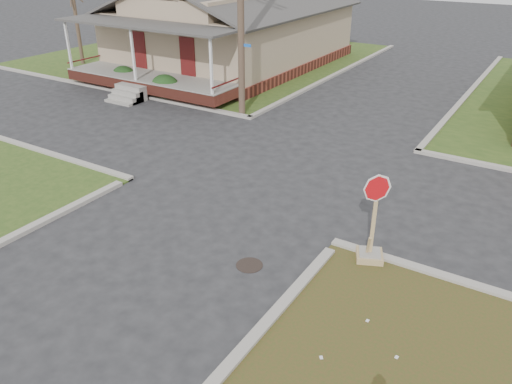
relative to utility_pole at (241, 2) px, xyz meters
The scene contains 10 objects.
ground 10.89m from the utility_pole, 64.74° to the right, with size 120.00×120.00×0.00m, color #242426.
verge_far_left 13.48m from the utility_pole, 134.04° to the left, with size 19.00×19.00×0.05m, color #2F4B1A.
curbs 7.39m from the utility_pole, 42.88° to the right, with size 80.00×40.00×0.12m, color #A39D93, non-canonical shape.
manhole 12.29m from the utility_pole, 55.75° to the right, with size 0.64×0.64×0.01m, color black.
corner_house 9.99m from the utility_pole, 126.69° to the left, with size 10.10×15.50×5.30m.
utility_pole is the anchor object (origin of this frame).
tree_far_left 14.31m from the utility_pole, 167.34° to the left, with size 0.22×0.22×4.90m, color #473529.
stop_sign 12.34m from the utility_pole, 41.43° to the right, with size 0.63×0.62×2.23m.
hedge_left 8.77m from the utility_pole, behind, with size 1.38×1.13×1.06m, color #183814.
hedge_right 6.04m from the utility_pole, behind, with size 1.45×1.19×1.11m, color #183814.
Camera 1 is at (7.48, -8.67, 6.89)m, focal length 35.00 mm.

